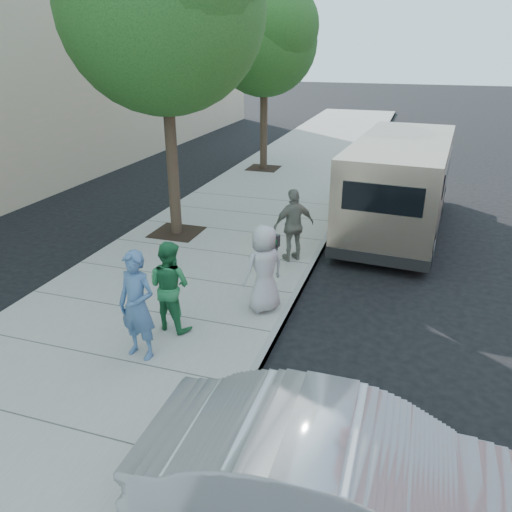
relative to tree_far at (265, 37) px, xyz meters
name	(u,v)px	position (x,y,z in m)	size (l,w,h in m)	color
ground	(227,290)	(2.25, -10.00, -4.88)	(120.00, 120.00, 0.00)	black
sidewalk	(182,280)	(1.25, -10.00, -4.81)	(5.00, 60.00, 0.15)	gray
curb_face	(295,297)	(3.69, -10.00, -4.81)	(0.12, 60.00, 0.16)	gray
tree_far	(265,37)	(0.00, 0.00, 0.00)	(3.92, 3.80, 6.49)	black
parking_meter	(271,254)	(3.37, -10.59, -3.71)	(0.30, 0.15, 1.41)	gray
van	(400,183)	(5.29, -5.21, -3.59)	(2.65, 6.71, 2.44)	beige
sedan	(354,489)	(5.45, -14.86, -4.17)	(1.51, 4.34, 1.43)	#A7A9AE
person_officer	(137,306)	(1.90, -12.77, -3.86)	(0.64, 0.42, 1.75)	#456893
person_green_shirt	(170,286)	(1.98, -11.86, -3.95)	(0.77, 0.60, 1.58)	#287C44
person_gray_shirt	(264,269)	(3.29, -10.78, -3.92)	(0.79, 0.52, 1.62)	#AFAFB1
person_striped_polo	(294,225)	(3.24, -8.39, -3.91)	(0.96, 0.40, 1.64)	slate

